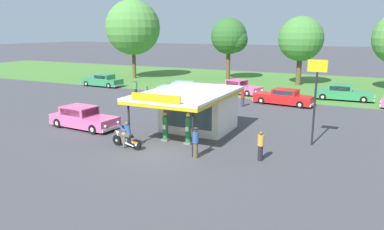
% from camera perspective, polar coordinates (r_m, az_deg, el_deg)
% --- Properties ---
extents(ground_plane, '(300.00, 300.00, 0.00)m').
position_cam_1_polar(ground_plane, '(20.98, -4.50, -5.74)').
color(ground_plane, '#424247').
extents(grass_verge_strip, '(120.00, 24.00, 0.01)m').
position_cam_1_polar(grass_verge_strip, '(48.64, 13.62, 4.76)').
color(grass_verge_strip, '#477A33').
rests_on(grass_verge_strip, ground).
extents(service_station_kiosk, '(5.05, 7.78, 3.37)m').
position_cam_1_polar(service_station_kiosk, '(24.73, 0.66, 1.31)').
color(service_station_kiosk, silver).
rests_on(service_station_kiosk, ground).
extents(gas_pump_nearside, '(0.44, 0.44, 1.82)m').
position_cam_1_polar(gas_pump_nearside, '(22.85, -4.16, -1.97)').
color(gas_pump_nearside, slate).
rests_on(gas_pump_nearside, ground).
extents(gas_pump_offside, '(0.44, 0.44, 1.92)m').
position_cam_1_polar(gas_pump_offside, '(22.12, -0.61, -2.32)').
color(gas_pump_offside, slate).
rests_on(gas_pump_offside, ground).
extents(motorcycle_with_rider, '(2.19, 0.72, 1.58)m').
position_cam_1_polar(motorcycle_with_rider, '(21.78, -10.11, -3.38)').
color(motorcycle_with_rider, black).
rests_on(motorcycle_with_rider, ground).
extents(featured_classic_sedan, '(5.31, 2.31, 1.52)m').
position_cam_1_polar(featured_classic_sedan, '(26.94, -16.55, -0.46)').
color(featured_classic_sedan, '#E55993').
rests_on(featured_classic_sedan, ground).
extents(parked_car_back_row_centre_right, '(5.39, 2.02, 1.49)m').
position_cam_1_polar(parked_car_back_row_centre_right, '(46.23, -13.76, 5.18)').
color(parked_car_back_row_centre_right, '#2D844C').
rests_on(parked_car_back_row_centre_right, ground).
extents(parked_car_back_row_left, '(5.69, 2.41, 1.46)m').
position_cam_1_polar(parked_car_back_row_left, '(34.88, 14.05, 2.66)').
color(parked_car_back_row_left, red).
rests_on(parked_car_back_row_left, ground).
extents(parked_car_back_row_far_right, '(5.66, 2.02, 1.53)m').
position_cam_1_polar(parked_car_back_row_far_right, '(38.95, 22.36, 3.15)').
color(parked_car_back_row_far_right, '#2D844C').
rests_on(parked_car_back_row_far_right, ground).
extents(parked_car_back_row_centre_left, '(4.99, 2.50, 1.40)m').
position_cam_1_polar(parked_car_back_row_centre_left, '(39.18, -1.80, 4.13)').
color(parked_car_back_row_centre_left, '#7AC6D1').
rests_on(parked_car_back_row_centre_left, ground).
extents(parked_car_back_row_right, '(5.38, 3.23, 1.48)m').
position_cam_1_polar(parked_car_back_row_right, '(40.19, 7.29, 4.27)').
color(parked_car_back_row_right, '#E55993').
rests_on(parked_car_back_row_right, ground).
extents(bystander_admiring_sedan, '(0.34, 0.34, 1.50)m').
position_cam_1_polar(bystander_admiring_sedan, '(33.30, 7.91, 2.64)').
color(bystander_admiring_sedan, '#2D3351').
rests_on(bystander_admiring_sedan, ground).
extents(bystander_chatting_near_pumps, '(0.34, 0.34, 1.62)m').
position_cam_1_polar(bystander_chatting_near_pumps, '(35.55, -7.11, 3.44)').
color(bystander_chatting_near_pumps, brown).
rests_on(bystander_chatting_near_pumps, ground).
extents(bystander_strolling_foreground, '(0.37, 0.37, 1.70)m').
position_cam_1_polar(bystander_strolling_foreground, '(38.00, -8.75, 4.10)').
color(bystander_strolling_foreground, black).
rests_on(bystander_strolling_foreground, ground).
extents(bystander_standing_back_lot, '(0.34, 0.34, 1.63)m').
position_cam_1_polar(bystander_standing_back_lot, '(19.64, 10.62, -4.62)').
color(bystander_standing_back_lot, black).
rests_on(bystander_standing_back_lot, ground).
extents(bystander_leaning_by_kiosk, '(0.37, 0.37, 1.70)m').
position_cam_1_polar(bystander_leaning_by_kiosk, '(19.68, 0.57, -4.17)').
color(bystander_leaning_by_kiosk, brown).
rests_on(bystander_leaning_by_kiosk, ground).
extents(tree_oak_left, '(5.46, 5.46, 8.43)m').
position_cam_1_polar(tree_oak_left, '(47.59, 16.55, 11.16)').
color(tree_oak_left, brown).
rests_on(tree_oak_left, ground).
extents(tree_oak_distant_spare, '(7.60, 7.60, 10.87)m').
position_cam_1_polar(tree_oak_distant_spare, '(53.39, -9.31, 13.09)').
color(tree_oak_distant_spare, brown).
rests_on(tree_oak_distant_spare, ground).
extents(tree_oak_right, '(5.08, 4.88, 8.37)m').
position_cam_1_polar(tree_oak_right, '(51.11, 5.98, 11.93)').
color(tree_oak_right, brown).
rests_on(tree_oak_right, ground).
extents(roadside_pole_sign, '(1.10, 0.12, 5.09)m').
position_cam_1_polar(roadside_pole_sign, '(22.57, 18.71, 3.99)').
color(roadside_pole_sign, black).
rests_on(roadside_pole_sign, ground).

